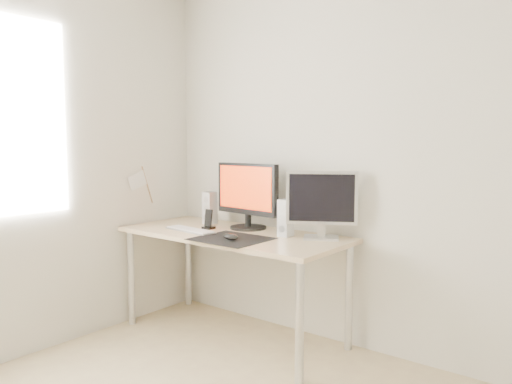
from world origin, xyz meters
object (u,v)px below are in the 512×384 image
Objects in this scene: keyboard at (190,230)px; desk at (233,244)px; speaker_right at (286,218)px; main_monitor at (247,193)px; second_monitor at (322,201)px; mouse at (231,237)px; phone_dock at (209,223)px; speaker_left at (210,208)px.

desk is at bearing 27.88° from keyboard.
keyboard is at bearing -158.25° from speaker_right.
second_monitor is (0.61, 0.01, -0.01)m from main_monitor.
mouse is at bearing -65.08° from main_monitor.
speaker_right reaches higher than keyboard.
speaker_right is at bearing -9.63° from main_monitor.
desk is at bearing -163.15° from second_monitor.
main_monitor is 3.95× the size of phone_dock.
second_monitor is 0.27m from speaker_right.
second_monitor reaches higher than phone_dock.
second_monitor is 1.79× the size of speaker_right.
mouse is at bearing -9.07° from keyboard.
desk is 6.58× the size of speaker_left.
phone_dock reaches higher than mouse.
phone_dock is (-0.59, -0.11, -0.08)m from speaker_right.
speaker_right is at bearing 10.33° from phone_dock.
main_monitor is 0.40m from speaker_right.
desk is 0.43m from speaker_right.
main_monitor is (-0.18, 0.38, 0.23)m from mouse.
speaker_left is (-0.54, 0.38, 0.10)m from mouse.
desk is 3.72× the size of keyboard.
phone_dock is at bearing 179.40° from desk.
speaker_left is at bearing -179.15° from second_monitor.
second_monitor is (0.59, 0.18, 0.32)m from desk.
speaker_right is (-0.23, -0.07, -0.12)m from second_monitor.
second_monitor reaches higher than speaker_right.
second_monitor is at bearing 16.80° from speaker_right.
main_monitor reaches higher than desk.
second_monitor is 1.79× the size of speaker_left.
main_monitor is at bearing 1.44° from speaker_left.
mouse is 0.48m from main_monitor.
speaker_left is at bearing 130.94° from phone_dock.
mouse is 0.45× the size of speaker_right.
speaker_left reaches higher than mouse.
speaker_right reaches higher than desk.
main_monitor reaches higher than mouse.
desk is 6.58× the size of speaker_right.
second_monitor is at bearing 12.17° from phone_dock.
speaker_left reaches higher than phone_dock.
speaker_right is at bearing 16.88° from desk.
speaker_right reaches higher than mouse.
main_monitor is (-0.01, 0.17, 0.33)m from desk.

